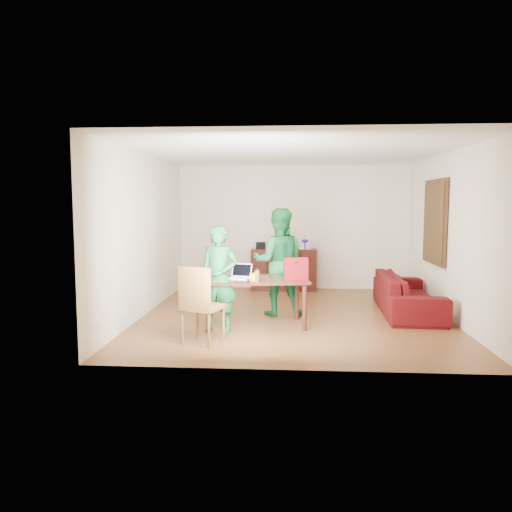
# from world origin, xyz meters

# --- Properties ---
(room) EXTENTS (5.20, 5.70, 2.90)m
(room) POSITION_xyz_m (0.01, 0.13, 1.31)
(room) COLOR #4D2313
(room) RESTS_ON ground
(table) EXTENTS (1.68, 1.10, 0.73)m
(table) POSITION_xyz_m (-0.59, -0.73, 0.64)
(table) COLOR black
(table) RESTS_ON ground
(chair) EXTENTS (0.61, 0.60, 1.05)m
(chair) POSITION_xyz_m (-1.23, -1.73, 0.31)
(chair) COLOR brown
(chair) RESTS_ON ground
(person_near) EXTENTS (0.62, 0.46, 1.56)m
(person_near) POSITION_xyz_m (-1.10, -1.08, 0.78)
(person_near) COLOR #15602A
(person_near) RESTS_ON ground
(person_far) EXTENTS (0.88, 0.69, 1.79)m
(person_far) POSITION_xyz_m (-0.25, 0.07, 0.90)
(person_far) COLOR #15602C
(person_far) RESTS_ON ground
(laptop) EXTENTS (0.36, 0.29, 0.22)m
(laptop) POSITION_xyz_m (-0.83, -0.79, 0.78)
(laptop) COLOR white
(laptop) RESTS_ON table
(bananas) EXTENTS (0.15, 0.10, 0.05)m
(bananas) POSITION_xyz_m (-0.59, -1.09, 0.76)
(bananas) COLOR yellow
(bananas) RESTS_ON table
(bottle) EXTENTS (0.07, 0.07, 0.20)m
(bottle) POSITION_xyz_m (-0.53, -1.11, 0.83)
(bottle) COLOR #5A3D14
(bottle) RESTS_ON table
(red_bag) EXTENTS (0.37, 0.23, 0.26)m
(red_bag) POSITION_xyz_m (0.03, -0.77, 0.86)
(red_bag) COLOR maroon
(red_bag) RESTS_ON table
(sofa) EXTENTS (0.98, 2.31, 0.66)m
(sofa) POSITION_xyz_m (1.95, 0.34, 0.33)
(sofa) COLOR #400B08
(sofa) RESTS_ON ground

